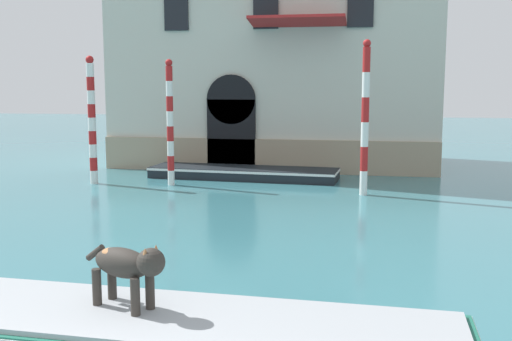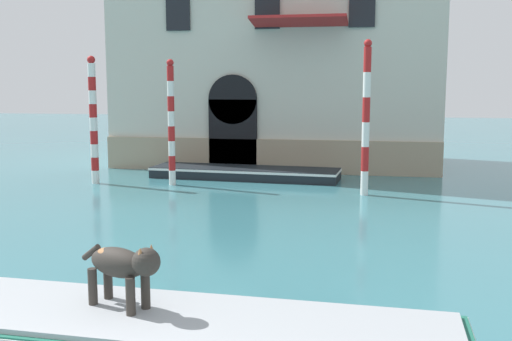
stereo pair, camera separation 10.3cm
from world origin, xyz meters
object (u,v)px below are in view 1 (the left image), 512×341
object	(u,v)px
mooring_pole_0	(92,120)
boat_foreground	(194,341)
boat_moored_near_palazzo	(244,173)
mooring_pole_2	(170,122)
dog_on_deck	(128,265)
mooring_pole_1	(365,118)

from	to	relation	value
mooring_pole_0	boat_foreground	bearing A→B (deg)	-59.95
boat_moored_near_palazzo	mooring_pole_0	world-z (taller)	mooring_pole_0
boat_moored_near_palazzo	mooring_pole_2	bearing A→B (deg)	-135.13
boat_moored_near_palazzo	mooring_pole_2	distance (m)	3.31
dog_on_deck	boat_moored_near_palazzo	bearing A→B (deg)	118.14
boat_foreground	mooring_pole_0	distance (m)	14.09
mooring_pole_0	mooring_pole_2	bearing A→B (deg)	4.39
mooring_pole_0	mooring_pole_1	bearing A→B (deg)	-3.08
boat_foreground	dog_on_deck	xyz separation A→B (m)	(-0.82, 0.11, 0.83)
dog_on_deck	mooring_pole_0	world-z (taller)	mooring_pole_0
boat_moored_near_palazzo	mooring_pole_1	distance (m)	5.29
boat_moored_near_palazzo	mooring_pole_2	xyz separation A→B (m)	(-2.06, -1.81, 1.86)
boat_foreground	boat_moored_near_palazzo	distance (m)	14.30
boat_foreground	boat_moored_near_palazzo	bearing A→B (deg)	100.95
dog_on_deck	mooring_pole_2	xyz separation A→B (m)	(-3.56, 12.19, 0.89)
boat_foreground	mooring_pole_1	world-z (taller)	mooring_pole_1
boat_moored_near_palazzo	mooring_pole_2	world-z (taller)	mooring_pole_2
boat_moored_near_palazzo	mooring_pole_1	world-z (taller)	mooring_pole_1
dog_on_deck	mooring_pole_2	world-z (taller)	mooring_pole_2
dog_on_deck	boat_moored_near_palazzo	distance (m)	14.11
mooring_pole_0	mooring_pole_1	world-z (taller)	mooring_pole_1
dog_on_deck	mooring_pole_0	distance (m)	13.52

